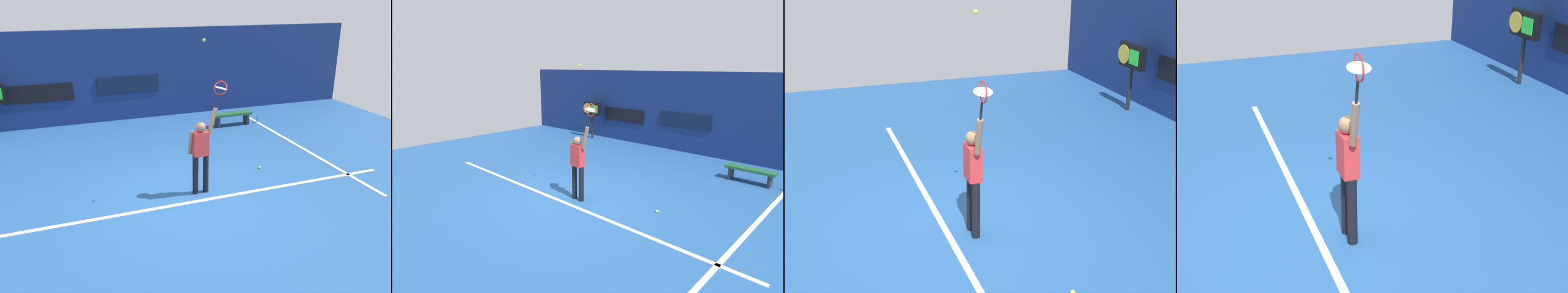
% 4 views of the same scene
% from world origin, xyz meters
% --- Properties ---
extents(ground_plane, '(18.00, 18.00, 0.00)m').
position_xyz_m(ground_plane, '(0.00, 0.00, 0.00)').
color(ground_plane, '#23518C').
extents(court_baseline, '(10.00, 0.10, 0.01)m').
position_xyz_m(court_baseline, '(0.00, -0.25, 0.01)').
color(court_baseline, white).
rests_on(court_baseline, ground_plane).
extents(tennis_player, '(0.63, 0.31, 1.98)m').
position_xyz_m(tennis_player, '(0.33, 0.15, 1.01)').
color(tennis_player, black).
rests_on(tennis_player, ground_plane).
extents(tennis_racket, '(0.38, 0.27, 0.63)m').
position_xyz_m(tennis_racket, '(0.77, 0.14, 2.37)').
color(tennis_racket, black).
extents(tennis_ball, '(0.07, 0.07, 0.07)m').
position_xyz_m(tennis_ball, '(0.40, 0.16, 3.41)').
color(tennis_ball, '#CCE033').
extents(scoreboard_clock, '(0.96, 0.20, 1.73)m').
position_xyz_m(scoreboard_clock, '(-4.44, 5.92, 1.35)').
color(scoreboard_clock, black).
rests_on(scoreboard_clock, ground_plane).
extents(spare_ball, '(0.07, 0.07, 0.07)m').
position_xyz_m(spare_ball, '(2.27, 0.87, 0.03)').
color(spare_ball, '#CCE033').
rests_on(spare_ball, ground_plane).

